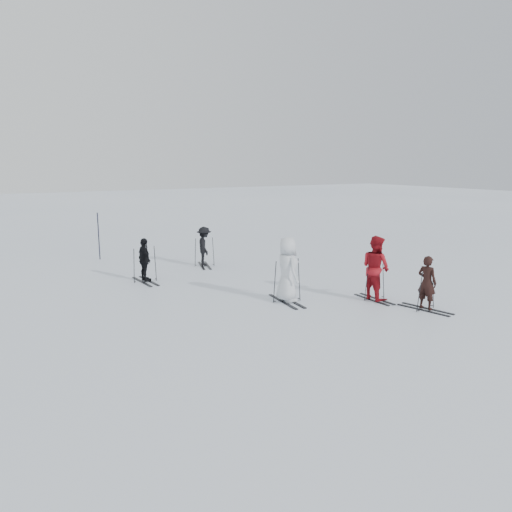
% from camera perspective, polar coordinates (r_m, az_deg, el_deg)
% --- Properties ---
extents(ground, '(120.00, 120.00, 0.00)m').
position_cam_1_polar(ground, '(16.52, 1.75, -3.97)').
color(ground, silver).
rests_on(ground, ground).
extents(skier_near_dark, '(0.48, 0.63, 1.55)m').
position_cam_1_polar(skier_near_dark, '(15.04, 18.94, -3.00)').
color(skier_near_dark, black).
rests_on(skier_near_dark, ground).
extents(skier_red, '(0.75, 0.96, 1.97)m').
position_cam_1_polar(skier_red, '(15.65, 13.51, -1.40)').
color(skier_red, maroon).
rests_on(skier_red, ground).
extents(skier_grey, '(0.73, 1.02, 1.96)m').
position_cam_1_polar(skier_grey, '(15.04, 3.59, -1.63)').
color(skier_grey, silver).
rests_on(skier_grey, ground).
extents(skier_uphill_left, '(0.43, 0.92, 1.53)m').
position_cam_1_polar(skier_uphill_left, '(17.98, -12.61, -0.51)').
color(skier_uphill_left, black).
rests_on(skier_uphill_left, ground).
extents(skier_uphill_far, '(0.85, 1.15, 1.58)m').
position_cam_1_polar(skier_uphill_far, '(20.33, -5.93, 1.05)').
color(skier_uphill_far, black).
rests_on(skier_uphill_far, ground).
extents(skis_near_dark, '(1.82, 1.21, 1.22)m').
position_cam_1_polar(skis_near_dark, '(15.08, 18.90, -3.60)').
color(skis_near_dark, black).
rests_on(skis_near_dark, ground).
extents(skis_red, '(1.56, 0.84, 1.13)m').
position_cam_1_polar(skis_red, '(15.74, 13.45, -2.89)').
color(skis_red, black).
rests_on(skis_red, ground).
extents(skis_grey, '(1.94, 1.18, 1.34)m').
position_cam_1_polar(skis_grey, '(15.11, 3.57, -2.76)').
color(skis_grey, black).
rests_on(skis_grey, ground).
extents(skis_uphill_left, '(1.82, 1.05, 1.28)m').
position_cam_1_polar(skis_uphill_left, '(18.01, -12.60, -0.90)').
color(skis_uphill_left, black).
rests_on(skis_uphill_left, ground).
extents(skis_uphill_far, '(1.82, 1.29, 1.19)m').
position_cam_1_polar(skis_uphill_far, '(20.36, -5.92, 0.51)').
color(skis_uphill_far, black).
rests_on(skis_uphill_far, ground).
extents(piste_marker, '(0.05, 0.05, 2.03)m').
position_cam_1_polar(piste_marker, '(22.63, -17.54, 2.17)').
color(piste_marker, black).
rests_on(piste_marker, ground).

